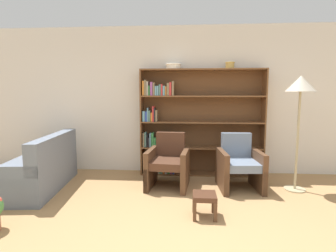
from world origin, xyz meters
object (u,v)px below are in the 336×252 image
object	(u,v)px
bookshelf	(191,124)
armchair_leather	(168,163)
footstool	(204,199)
armchair_cushioned	(239,164)
floor_lamp	(300,90)
bowl_sage	(230,65)
couch	(36,171)
bowl_olive	(173,66)

from	to	relation	value
bookshelf	armchair_leather	xyz separation A→B (m)	(-0.36, -0.70, -0.56)
armchair_leather	footstool	xyz separation A→B (m)	(0.51, -1.05, -0.16)
armchair_cushioned	floor_lamp	bearing A→B (deg)	173.85
bowl_sage	armchair_leather	world-z (taller)	bowl_sage
floor_lamp	footstool	distance (m)	2.24
bowl_sage	floor_lamp	bearing A→B (deg)	-36.91
bowl_sage	footstool	world-z (taller)	bowl_sage
bowl_sage	couch	world-z (taller)	bowl_sage
couch	armchair_cushioned	size ratio (longest dim) A/B	1.92
bowl_sage	armchair_leather	xyz separation A→B (m)	(-1.05, -0.68, -1.62)
bowl_olive	armchair_cushioned	distance (m)	2.06
bowl_olive	bowl_sage	xyz separation A→B (m)	(1.01, 0.00, 0.01)
armchair_leather	armchair_cushioned	world-z (taller)	same
bookshelf	couch	bearing A→B (deg)	-157.94
bookshelf	floor_lamp	bearing A→B (deg)	-24.16
bowl_sage	armchair_cushioned	world-z (taller)	bowl_sage
bookshelf	couch	xyz separation A→B (m)	(-2.43, -0.98, -0.65)
bookshelf	floor_lamp	size ratio (longest dim) A/B	1.27
bowl_sage	floor_lamp	size ratio (longest dim) A/B	0.10
bowl_sage	armchair_leather	size ratio (longest dim) A/B	0.20
footstool	floor_lamp	bearing A→B (deg)	34.76
bookshelf	bowl_sage	xyz separation A→B (m)	(0.69, -0.02, 1.06)
bookshelf	armchair_leather	size ratio (longest dim) A/B	2.62
bowl_sage	footstool	xyz separation A→B (m)	(-0.53, -1.73, -1.78)
bowl_olive	couch	distance (m)	2.87
bookshelf	couch	world-z (taller)	bookshelf
armchair_cushioned	floor_lamp	size ratio (longest dim) A/B	0.48
bowl_sage	bowl_olive	bearing A→B (deg)	180.00
bowl_olive	armchair_leather	xyz separation A→B (m)	(-0.04, -0.68, -1.61)
bowl_olive	floor_lamp	distance (m)	2.12
bowl_olive	footstool	size ratio (longest dim) A/B	0.97
armchair_leather	footstool	size ratio (longest dim) A/B	2.94
footstool	bowl_sage	bearing A→B (deg)	72.93
bowl_sage	armchair_cushioned	bearing A→B (deg)	-83.24
floor_lamp	footstool	size ratio (longest dim) A/B	6.09
bowl_olive	couch	bearing A→B (deg)	-155.47
bowl_olive	floor_lamp	world-z (taller)	bowl_olive
bowl_olive	bowl_sage	distance (m)	1.01
bowl_olive	bookshelf	bearing A→B (deg)	3.90
bowl_sage	floor_lamp	world-z (taller)	bowl_sage
bookshelf	couch	distance (m)	2.70
bowl_olive	armchair_cushioned	xyz separation A→B (m)	(1.09, -0.68, -1.61)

